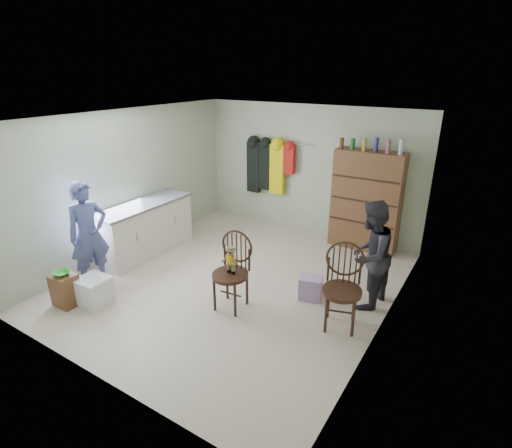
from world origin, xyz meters
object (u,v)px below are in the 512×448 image
Objects in this scene: chair_far at (343,283)px; dresser at (366,201)px; counter at (145,228)px; chair_front at (232,266)px.

chair_far is 2.56m from dresser.
counter is at bearing 159.45° from chair_far.
dresser reaches higher than chair_front.
chair_far is 0.54× the size of dresser.
counter is 3.74m from chair_far.
chair_front is (2.31, -0.57, 0.14)m from counter.
dresser is (0.89, 2.87, 0.30)m from chair_front.
dresser reaches higher than counter.
counter is 2.38m from chair_front.
chair_far is at bearing -77.97° from dresser.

